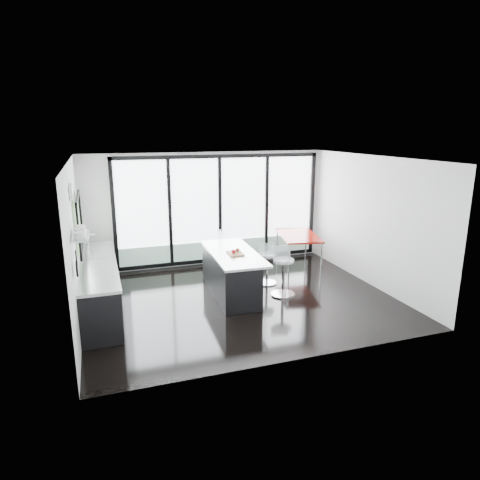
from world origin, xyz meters
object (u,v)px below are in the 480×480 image
object	(u,v)px
island	(230,273)
bar_stool_far	(267,269)
bar_stool_near	(283,277)
red_table	(298,251)

from	to	relation	value
island	bar_stool_far	xyz separation A→B (m)	(0.95, 0.30, -0.11)
bar_stool_near	red_table	distance (m)	1.98
island	bar_stool_far	size ratio (longest dim) A/B	3.25
red_table	bar_stool_near	bearing A→B (deg)	-124.92
bar_stool_far	island	bearing A→B (deg)	-149.75
island	bar_stool_far	world-z (taller)	island
bar_stool_near	red_table	bearing A→B (deg)	62.14
red_table	bar_stool_far	bearing A→B (deg)	-143.50
bar_stool_near	bar_stool_far	xyz separation A→B (m)	(-0.05, 0.74, -0.05)
island	bar_stool_near	world-z (taller)	island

